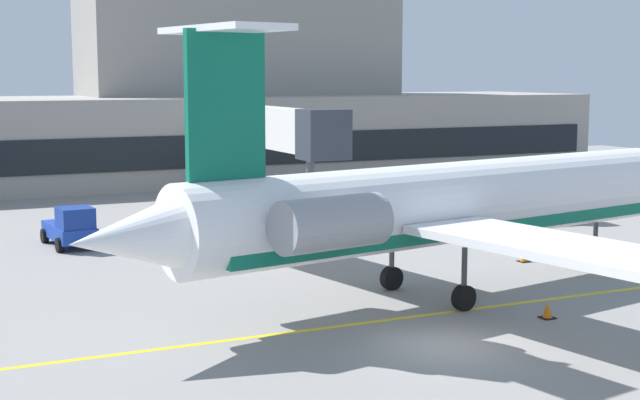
{
  "coord_description": "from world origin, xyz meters",
  "views": [
    {
      "loc": [
        -15.23,
        -23.27,
        8.22
      ],
      "look_at": [
        1.07,
        11.43,
        3.0
      ],
      "focal_mm": 52.18,
      "sensor_mm": 36.0,
      "label": 1
    }
  ],
  "objects": [
    {
      "name": "regional_jet",
      "position": [
        2.99,
        5.32,
        3.47
      ],
      "size": [
        28.57,
        22.85,
        9.65
      ],
      "color": "white",
      "rests_on": "ground"
    },
    {
      "name": "ground",
      "position": [
        -0.0,
        0.0,
        -0.05
      ],
      "size": [
        120.0,
        120.0,
        0.11
      ],
      "color": "gray"
    },
    {
      "name": "jet_bridge_west",
      "position": [
        5.65,
        29.14,
        5.0
      ],
      "size": [
        2.4,
        20.24,
        6.38
      ],
      "color": "silver",
      "rests_on": "ground"
    },
    {
      "name": "safety_cone_alpha",
      "position": [
        4.78,
        1.19,
        0.25
      ],
      "size": [
        0.47,
        0.47,
        0.55
      ],
      "color": "orange",
      "rests_on": "ground"
    },
    {
      "name": "terminal_building",
      "position": [
        8.44,
        48.09,
        5.83
      ],
      "size": [
        66.88,
        15.59,
        17.06
      ],
      "color": "gray",
      "rests_on": "ground"
    },
    {
      "name": "baggage_tug",
      "position": [
        19.43,
        27.56,
        0.92
      ],
      "size": [
        3.92,
        3.43,
        2.01
      ],
      "color": "#E5B20C",
      "rests_on": "ground"
    },
    {
      "name": "belt_loader",
      "position": [
        18.47,
        17.25,
        0.94
      ],
      "size": [
        3.02,
        2.17,
        2.09
      ],
      "color": "silver",
      "rests_on": "ground"
    },
    {
      "name": "safety_cone_bravo",
      "position": [
        9.98,
        9.27,
        0.25
      ],
      "size": [
        0.47,
        0.47,
        0.55
      ],
      "color": "orange",
      "rests_on": "ground"
    },
    {
      "name": "pushback_tractor",
      "position": [
        -7.4,
        21.33,
        0.93
      ],
      "size": [
        2.27,
        4.18,
        2.01
      ],
      "color": "#19389E",
      "rests_on": "ground"
    },
    {
      "name": "safety_cone_delta",
      "position": [
        13.61,
        8.25,
        0.25
      ],
      "size": [
        0.47,
        0.47,
        0.55
      ],
      "color": "orange",
      "rests_on": "ground"
    }
  ]
}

